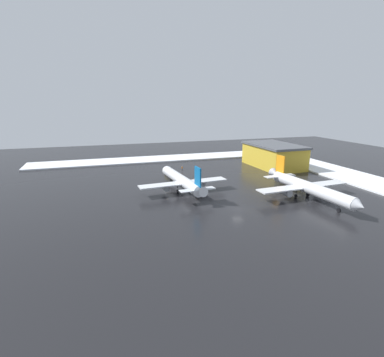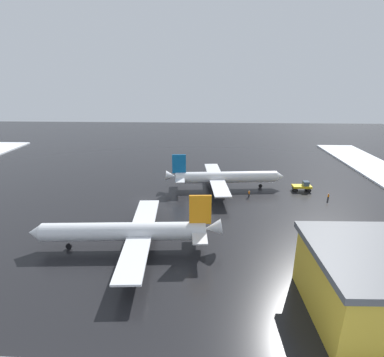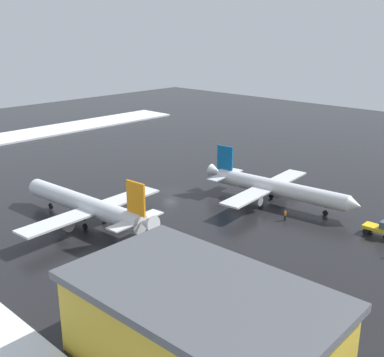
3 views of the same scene
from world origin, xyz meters
name	(u,v)px [view 1 (image 1 of 3)]	position (x,y,z in m)	size (l,w,h in m)	color
ground_plane	(238,210)	(0.00, 0.00, 0.00)	(240.00, 240.00, 0.00)	black
snow_bank_right	(170,158)	(67.00, 0.00, 0.25)	(14.00, 116.00, 0.50)	white
airplane_foreground_jet	(182,180)	(18.96, 8.27, 2.99)	(30.53, 25.37, 9.06)	silver
airplane_parked_portside	(308,187)	(1.70, -20.65, 3.14)	(32.02, 26.56, 9.51)	silver
pushback_tug	(169,171)	(38.84, 7.34, 1.28)	(4.62, 2.35, 2.50)	gold
ground_crew_mid_apron	(194,181)	(24.77, 2.58, 0.97)	(0.36, 0.36, 1.71)	black
ground_crew_beside_wing	(182,168)	(42.90, 1.39, 0.97)	(0.36, 0.36, 1.71)	black
cargo_hangar	(273,155)	(39.06, -34.06, 4.44)	(25.32, 15.54, 8.80)	gold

